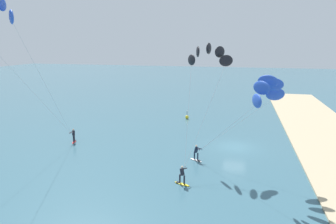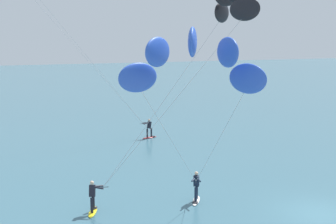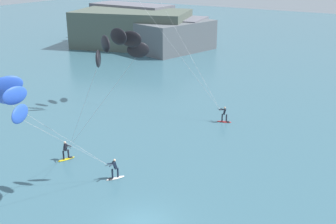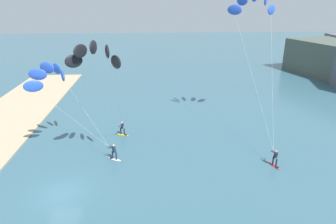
# 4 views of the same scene
# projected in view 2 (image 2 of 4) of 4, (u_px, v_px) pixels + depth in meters

# --- Properties ---
(ground_plane) EXTENTS (240.00, 240.00, 0.00)m
(ground_plane) POSITION_uv_depth(u_px,v_px,m) (320.00, 214.00, 22.75)
(ground_plane) COLOR #386070
(kitesurfer_nearshore) EXTENTS (6.17, 8.67, 9.23)m
(kitesurfer_nearshore) POSITION_uv_depth(u_px,v_px,m) (193.00, 68.00, 16.74)
(kitesurfer_nearshore) COLOR white
(kitesurfer_nearshore) RESTS_ON ground
(kitesurfer_mid_water) EXTENTS (8.52, 4.78, 11.80)m
(kitesurfer_mid_water) POSITION_uv_depth(u_px,v_px,m) (226.00, 9.00, 22.47)
(kitesurfer_mid_water) COLOR yellow
(kitesurfer_mid_water) RESTS_ON ground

